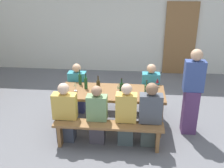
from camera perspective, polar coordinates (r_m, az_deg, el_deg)
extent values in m
plane|color=slate|center=(5.44, 0.00, -8.78)|extent=(24.00, 24.00, 0.00)
cube|color=silver|center=(8.08, 2.29, 13.78)|extent=(14.00, 0.20, 3.20)
cube|color=olive|center=(8.13, 14.24, 9.22)|extent=(0.90, 0.06, 2.10)
cube|color=brown|center=(5.10, 0.00, -1.82)|extent=(1.99, 0.79, 0.05)
cylinder|color=brown|center=(5.14, -10.63, -6.74)|extent=(0.07, 0.07, 0.70)
cylinder|color=brown|center=(4.98, 10.25, -7.72)|extent=(0.07, 0.07, 0.70)
cylinder|color=brown|center=(5.71, -8.86, -3.48)|extent=(0.07, 0.07, 0.70)
cylinder|color=brown|center=(5.57, 9.75, -4.25)|extent=(0.07, 0.07, 0.70)
cube|color=olive|center=(4.63, -0.82, -8.70)|extent=(1.89, 0.30, 0.04)
cube|color=olive|center=(4.90, -10.82, -10.32)|extent=(0.06, 0.24, 0.41)
cube|color=olive|center=(4.75, 9.58, -11.40)|extent=(0.06, 0.24, 0.41)
cube|color=olive|center=(5.86, 0.64, -1.65)|extent=(1.89, 0.30, 0.04)
cube|color=olive|center=(6.07, -7.34, -3.26)|extent=(0.06, 0.24, 0.41)
cube|color=olive|center=(5.95, 8.77, -3.92)|extent=(0.06, 0.24, 0.41)
cylinder|color=#143319|center=(4.92, 2.02, -1.05)|extent=(0.08, 0.08, 0.22)
cylinder|color=#143319|center=(4.86, 2.04, 0.62)|extent=(0.03, 0.03, 0.09)
cylinder|color=black|center=(4.84, 2.05, 1.17)|extent=(0.03, 0.03, 0.01)
cylinder|color=#194723|center=(5.42, -6.79, 0.96)|extent=(0.06, 0.06, 0.20)
cylinder|color=#194723|center=(5.36, -6.86, 2.46)|extent=(0.02, 0.02, 0.10)
cylinder|color=black|center=(5.34, -6.89, 3.00)|extent=(0.02, 0.02, 0.01)
cylinder|color=#194723|center=(5.20, -5.57, 0.16)|extent=(0.06, 0.06, 0.22)
cylinder|color=#194723|center=(5.14, -5.63, 1.69)|extent=(0.02, 0.02, 0.08)
cylinder|color=black|center=(5.13, -5.65, 2.16)|extent=(0.02, 0.02, 0.01)
cylinder|color=#234C2D|center=(4.86, 7.28, -1.48)|extent=(0.07, 0.07, 0.23)
cylinder|color=#234C2D|center=(4.80, 7.37, 0.21)|extent=(0.03, 0.03, 0.08)
cylinder|color=black|center=(4.79, 7.39, 0.73)|extent=(0.03, 0.03, 0.01)
cylinder|color=#332814|center=(5.02, -2.93, -0.53)|extent=(0.07, 0.07, 0.23)
cylinder|color=#332814|center=(4.96, -2.96, 1.17)|extent=(0.02, 0.02, 0.09)
cylinder|color=black|center=(4.94, -2.97, 1.72)|extent=(0.03, 0.03, 0.01)
cylinder|color=silver|center=(5.16, -7.73, -1.40)|extent=(0.06, 0.06, 0.01)
cylinder|color=silver|center=(5.14, -7.75, -0.91)|extent=(0.01, 0.01, 0.09)
cone|color=beige|center=(5.11, -7.81, 0.01)|extent=(0.07, 0.07, 0.09)
cylinder|color=silver|center=(5.38, 9.53, -0.50)|extent=(0.06, 0.06, 0.01)
cylinder|color=silver|center=(5.36, 9.56, -0.09)|extent=(0.01, 0.01, 0.08)
cone|color=maroon|center=(5.33, 9.62, 0.74)|extent=(0.06, 0.06, 0.09)
cylinder|color=silver|center=(5.00, 3.55, -2.05)|extent=(0.06, 0.06, 0.01)
cylinder|color=silver|center=(4.98, 3.56, -1.59)|extent=(0.01, 0.01, 0.08)
cone|color=beige|center=(4.95, 3.58, -0.77)|extent=(0.07, 0.07, 0.08)
cylinder|color=silver|center=(5.20, 8.12, -1.23)|extent=(0.06, 0.06, 0.01)
cylinder|color=silver|center=(5.19, 8.14, -0.87)|extent=(0.01, 0.01, 0.06)
cone|color=maroon|center=(5.16, 8.19, -0.14)|extent=(0.08, 0.08, 0.08)
cylinder|color=silver|center=(5.06, 1.28, -1.68)|extent=(0.06, 0.06, 0.01)
cylinder|color=silver|center=(5.05, 1.29, -1.30)|extent=(0.01, 0.01, 0.07)
cone|color=beige|center=(5.02, 1.30, -0.47)|extent=(0.07, 0.07, 0.09)
cube|color=#3A4050|center=(4.99, -9.64, -9.27)|extent=(0.31, 0.24, 0.45)
cube|color=gold|center=(4.77, -9.99, -4.63)|extent=(0.42, 0.20, 0.46)
sphere|color=beige|center=(4.63, -10.27, -1.01)|extent=(0.20, 0.20, 0.20)
cube|color=#47414B|center=(4.89, -3.09, -9.71)|extent=(0.26, 0.24, 0.45)
cube|color=#729966|center=(4.66, -3.21, -5.04)|extent=(0.35, 0.20, 0.45)
sphere|color=#A87A5B|center=(4.52, -3.29, -1.49)|extent=(0.18, 0.18, 0.18)
cube|color=#435152|center=(4.84, 2.92, -10.01)|extent=(0.27, 0.24, 0.45)
cube|color=gold|center=(4.61, 3.03, -5.02)|extent=(0.36, 0.20, 0.50)
sphere|color=beige|center=(4.46, 3.12, -1.09)|extent=(0.19, 0.19, 0.19)
cube|color=#47514D|center=(4.85, 7.89, -10.18)|extent=(0.29, 0.24, 0.45)
cube|color=#4C515B|center=(4.61, 8.20, -5.15)|extent=(0.39, 0.20, 0.51)
sphere|color=#846047|center=(4.46, 8.46, -1.05)|extent=(0.21, 0.21, 0.21)
cube|color=navy|center=(5.92, -7.14, -3.74)|extent=(0.28, 0.24, 0.45)
cube|color=teal|center=(5.73, -7.36, 0.34)|extent=(0.37, 0.20, 0.46)
sphere|color=tan|center=(5.62, -7.52, 3.38)|extent=(0.18, 0.18, 0.18)
cube|color=#453F6E|center=(5.80, 7.91, -4.37)|extent=(0.27, 0.24, 0.45)
cube|color=teal|center=(5.60, 8.16, -0.07)|extent=(0.36, 0.20, 0.49)
sphere|color=tan|center=(5.48, 8.36, 3.23)|extent=(0.19, 0.19, 0.19)
cube|color=#583564|center=(5.25, 16.16, -5.62)|extent=(0.27, 0.24, 0.86)
cube|color=#384C8C|center=(4.97, 17.03, 1.64)|extent=(0.35, 0.20, 0.56)
sphere|color=tan|center=(4.85, 17.55, 5.88)|extent=(0.21, 0.21, 0.21)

